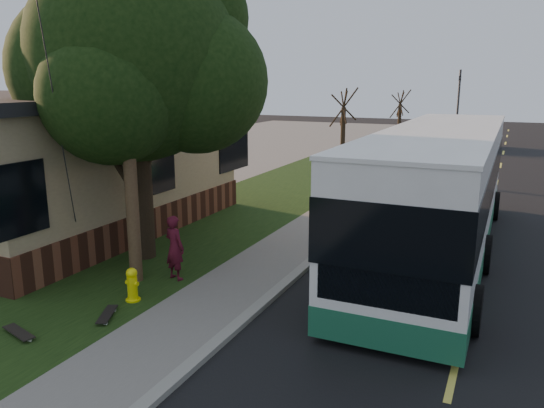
% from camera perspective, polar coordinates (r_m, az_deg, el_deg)
% --- Properties ---
extents(ground, '(120.00, 120.00, 0.00)m').
position_cam_1_polar(ground, '(10.66, -3.45, -12.96)').
color(ground, black).
rests_on(ground, ground).
extents(road, '(8.00, 80.00, 0.01)m').
position_cam_1_polar(road, '(19.03, 22.13, -2.11)').
color(road, black).
rests_on(road, ground).
extents(curb, '(0.25, 80.00, 0.12)m').
position_cam_1_polar(curb, '(19.54, 10.39, -0.79)').
color(curb, gray).
rests_on(curb, ground).
extents(sidewalk, '(2.00, 80.00, 0.08)m').
position_cam_1_polar(sidewalk, '(19.80, 7.58, -0.56)').
color(sidewalk, slate).
rests_on(sidewalk, ground).
extents(grass_verge, '(5.00, 80.00, 0.07)m').
position_cam_1_polar(grass_verge, '(21.05, -1.56, 0.35)').
color(grass_verge, black).
rests_on(grass_verge, ground).
extents(building_lot, '(15.00, 80.00, 0.04)m').
position_cam_1_polar(building_lot, '(26.91, -21.08, 2.25)').
color(building_lot, slate).
rests_on(building_lot, ground).
extents(fire_hydrant, '(0.32, 0.32, 0.74)m').
position_cam_1_polar(fire_hydrant, '(11.84, -14.80, -8.38)').
color(fire_hydrant, '#FFF30D').
rests_on(fire_hydrant, grass_verge).
extents(utility_pole, '(2.86, 3.21, 9.07)m').
position_cam_1_polar(utility_pole, '(12.26, -15.60, 12.41)').
color(utility_pole, '#473321').
rests_on(utility_pole, ground).
extents(leafy_tree, '(6.30, 6.00, 7.80)m').
position_cam_1_polar(leafy_tree, '(14.10, -14.10, 14.71)').
color(leafy_tree, black).
rests_on(leafy_tree, grass_verge).
extents(bare_tree_near, '(1.38, 1.21, 4.31)m').
position_cam_1_polar(bare_tree_near, '(27.75, 7.64, 7.76)').
color(bare_tree_near, black).
rests_on(bare_tree_near, grass_verge).
extents(bare_tree_far, '(1.38, 1.21, 4.03)m').
position_cam_1_polar(bare_tree_far, '(39.26, 13.55, 8.84)').
color(bare_tree_far, black).
rests_on(bare_tree_far, grass_verge).
extents(traffic_signal, '(0.18, 0.22, 5.50)m').
position_cam_1_polar(traffic_signal, '(42.65, 19.39, 10.34)').
color(traffic_signal, '#2D2D30').
rests_on(traffic_signal, ground).
extents(transit_bus, '(2.96, 12.81, 3.46)m').
position_cam_1_polar(transit_bus, '(15.00, 17.50, 1.60)').
color(transit_bus, silver).
rests_on(transit_bus, ground).
extents(skateboarder, '(0.65, 0.51, 1.56)m').
position_cam_1_polar(skateboarder, '(12.73, -10.43, -4.64)').
color(skateboarder, '#4B0F1E').
rests_on(skateboarder, grass_verge).
extents(skateboard_main, '(0.57, 0.88, 0.08)m').
position_cam_1_polar(skateboard_main, '(11.29, -17.31, -11.28)').
color(skateboard_main, black).
rests_on(skateboard_main, grass_verge).
extents(skateboard_spare, '(0.91, 0.46, 0.08)m').
position_cam_1_polar(skateboard_spare, '(11.14, -25.59, -12.36)').
color(skateboard_spare, black).
rests_on(skateboard_spare, grass_verge).
extents(dumpster, '(1.83, 1.66, 1.32)m').
position_cam_1_polar(dumpster, '(21.90, -14.61, 2.21)').
color(dumpster, '#122F1F').
rests_on(dumpster, building_lot).
extents(distant_car, '(2.17, 4.78, 1.59)m').
position_cam_1_polar(distant_car, '(40.31, 20.64, 6.75)').
color(distant_car, black).
rests_on(distant_car, ground).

